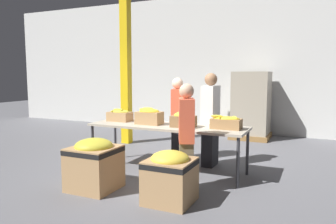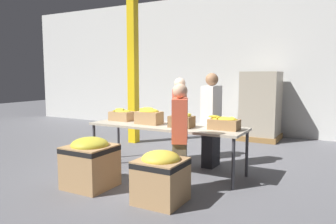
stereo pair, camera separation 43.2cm
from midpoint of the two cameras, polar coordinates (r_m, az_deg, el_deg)
ground_plane at (r=5.86m, az=1.85°, el=-10.22°), size 30.00×30.00×0.00m
wall_back at (r=9.67m, az=13.72°, el=8.20°), size 16.00×0.08×4.00m
sorting_table at (r=5.69m, az=1.88°, el=-2.81°), size 2.76×0.85×0.82m
banana_box_0 at (r=6.25m, az=-6.14°, el=-0.49°), size 0.43×0.28×0.25m
banana_box_1 at (r=5.78m, az=-1.22°, el=-0.69°), size 0.45×0.28×0.30m
banana_box_2 at (r=5.44m, az=4.65°, el=-1.33°), size 0.39×0.27×0.26m
banana_box_3 at (r=5.32m, az=12.03°, el=-1.89°), size 0.48×0.28×0.23m
volunteer_0 at (r=4.67m, az=4.74°, el=-4.73°), size 0.36×0.47×1.57m
volunteer_1 at (r=6.45m, az=3.96°, el=-1.33°), size 0.34×0.48×1.63m
volunteer_2 at (r=6.04m, az=9.58°, el=-1.50°), size 0.24×0.46×1.72m
donation_bin_0 at (r=5.04m, az=-11.01°, el=-8.39°), size 0.66×0.66×0.76m
donation_bin_1 at (r=4.39m, az=1.62°, el=-10.98°), size 0.60×0.60×0.70m
support_pillar at (r=8.10m, az=-4.59°, el=8.72°), size 0.21×0.21×4.00m
pallet_stack_0 at (r=8.86m, az=17.20°, el=0.95°), size 0.99×0.99×1.76m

